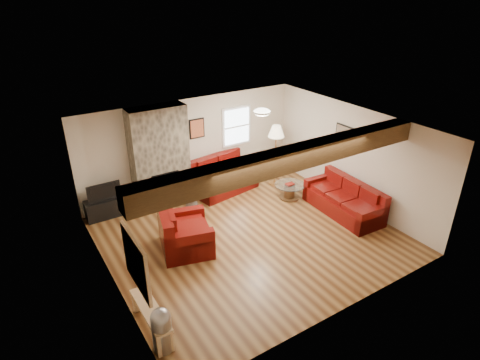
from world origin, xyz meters
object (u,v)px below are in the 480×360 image
(sofa_three, at_px, (343,198))
(loveseat, at_px, (223,175))
(tv_cabinet, at_px, (106,208))
(television, at_px, (103,191))
(armchair_red, at_px, (185,230))
(coffee_table, at_px, (289,191))
(floor_lamp, at_px, (276,135))

(sofa_three, xyz_separation_m, loveseat, (-1.85, 2.59, 0.06))
(tv_cabinet, xyz_separation_m, television, (0.00, 0.00, 0.46))
(loveseat, height_order, tv_cabinet, loveseat)
(sofa_three, bearing_deg, armchair_red, -96.98)
(coffee_table, xyz_separation_m, floor_lamp, (0.17, 0.88, 1.26))
(sofa_three, bearing_deg, tv_cabinet, -117.34)
(television, height_order, floor_lamp, floor_lamp)
(loveseat, bearing_deg, coffee_table, -56.04)
(armchair_red, xyz_separation_m, coffee_table, (3.25, 0.60, -0.27))
(coffee_table, relative_size, tv_cabinet, 0.84)
(tv_cabinet, relative_size, television, 1.23)
(loveseat, xyz_separation_m, floor_lamp, (1.40, -0.43, 1.00))
(loveseat, bearing_deg, tv_cabinet, 165.26)
(loveseat, relative_size, armchair_red, 1.50)
(sofa_three, height_order, floor_lamp, floor_lamp)
(tv_cabinet, bearing_deg, floor_lamp, -9.24)
(armchair_red, height_order, floor_lamp, floor_lamp)
(loveseat, relative_size, floor_lamp, 1.01)
(floor_lamp, bearing_deg, television, 170.76)
(armchair_red, distance_m, tv_cabinet, 2.46)
(tv_cabinet, bearing_deg, armchair_red, -64.39)
(sofa_three, distance_m, tv_cabinet, 5.72)
(loveseat, distance_m, floor_lamp, 1.77)
(sofa_three, height_order, loveseat, loveseat)
(television, bearing_deg, floor_lamp, -9.24)
(loveseat, xyz_separation_m, tv_cabinet, (-3.08, 0.30, -0.22))
(floor_lamp, bearing_deg, coffee_table, -101.09)
(armchair_red, xyz_separation_m, floor_lamp, (3.42, 1.48, 0.99))
(armchair_red, distance_m, coffee_table, 3.31)
(sofa_three, relative_size, coffee_table, 2.59)
(loveseat, distance_m, armchair_red, 2.78)
(coffee_table, bearing_deg, floor_lamp, 78.91)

